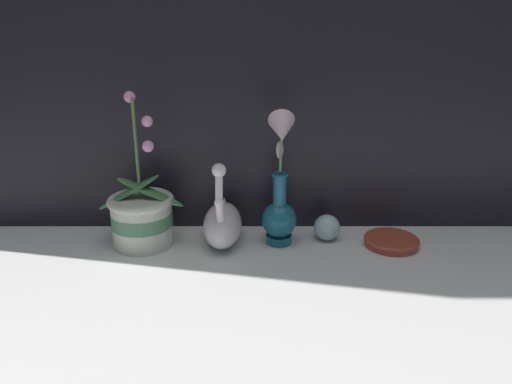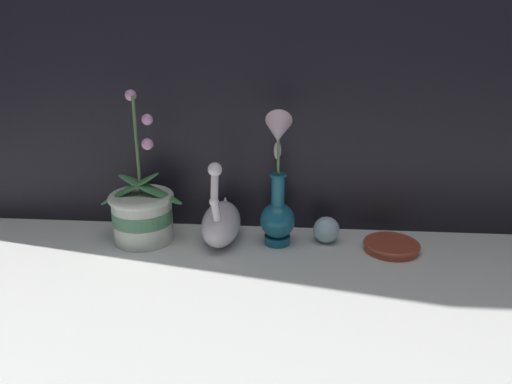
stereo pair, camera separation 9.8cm
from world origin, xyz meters
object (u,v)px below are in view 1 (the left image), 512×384
at_px(orchid_potted_plant, 140,216).
at_px(blue_vase, 278,198).
at_px(swan_figurine, 221,222).
at_px(amber_dish, 390,241).
at_px(glass_sphere, 325,227).

height_order(orchid_potted_plant, blue_vase, orchid_potted_plant).
bearing_deg(orchid_potted_plant, blue_vase, -0.95).
relative_size(swan_figurine, blue_vase, 0.67).
bearing_deg(amber_dish, glass_sphere, 167.38).
height_order(swan_figurine, blue_vase, blue_vase).
bearing_deg(swan_figurine, amber_dish, -2.24).
height_order(swan_figurine, glass_sphere, swan_figurine).
bearing_deg(glass_sphere, blue_vase, -165.69).
xyz_separation_m(blue_vase, amber_dish, (0.29, -0.00, -0.12)).
relative_size(blue_vase, amber_dish, 2.53).
bearing_deg(blue_vase, glass_sphere, 14.31).
bearing_deg(blue_vase, orchid_potted_plant, 179.05).
relative_size(swan_figurine, glass_sphere, 3.44).
distance_m(blue_vase, glass_sphere, 0.16).
bearing_deg(glass_sphere, amber_dish, -12.62).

